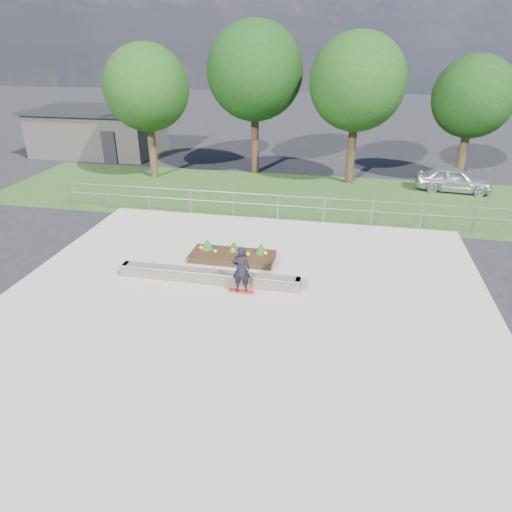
{
  "coord_description": "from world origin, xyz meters",
  "views": [
    {
      "loc": [
        2.68,
        -11.16,
        7.31
      ],
      "look_at": [
        0.2,
        1.5,
        1.1
      ],
      "focal_mm": 32.0,
      "sensor_mm": 36.0,
      "label": 1
    }
  ],
  "objects_px": {
    "planter_bed": "(233,255)",
    "skateboarder": "(241,269)",
    "grind_ledge": "(209,277)",
    "parked_car": "(454,179)"
  },
  "relations": [
    {
      "from": "parked_car",
      "to": "skateboarder",
      "type": "bearing_deg",
      "value": 152.03
    },
    {
      "from": "grind_ledge",
      "to": "parked_car",
      "type": "bearing_deg",
      "value": 51.22
    },
    {
      "from": "grind_ledge",
      "to": "skateboarder",
      "type": "xyz_separation_m",
      "value": [
        1.19,
        -0.48,
        0.62
      ]
    },
    {
      "from": "planter_bed",
      "to": "skateboarder",
      "type": "distance_m",
      "value": 2.52
    },
    {
      "from": "grind_ledge",
      "to": "skateboarder",
      "type": "bearing_deg",
      "value": -21.88
    },
    {
      "from": "planter_bed",
      "to": "skateboarder",
      "type": "bearing_deg",
      "value": -69.84
    },
    {
      "from": "skateboarder",
      "to": "parked_car",
      "type": "height_order",
      "value": "skateboarder"
    },
    {
      "from": "grind_ledge",
      "to": "parked_car",
      "type": "xyz_separation_m",
      "value": [
        9.69,
        12.06,
        0.38
      ]
    },
    {
      "from": "planter_bed",
      "to": "skateboarder",
      "type": "xyz_separation_m",
      "value": [
        0.84,
        -2.29,
        0.64
      ]
    },
    {
      "from": "skateboarder",
      "to": "grind_ledge",
      "type": "bearing_deg",
      "value": 158.12
    }
  ]
}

